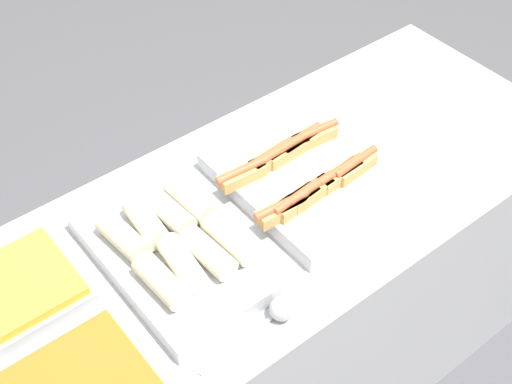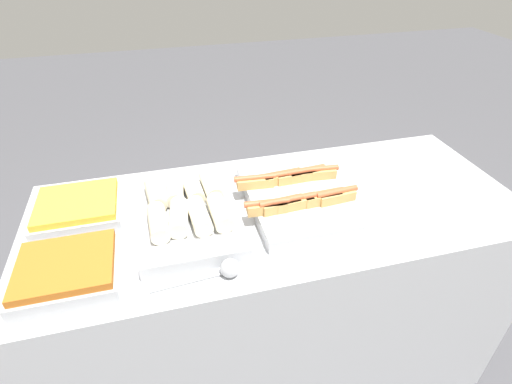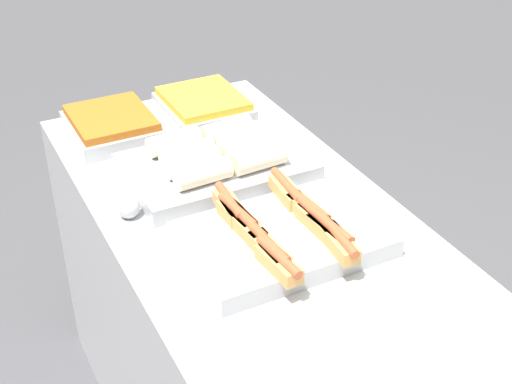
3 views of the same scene
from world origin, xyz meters
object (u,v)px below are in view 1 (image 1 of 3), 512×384
at_px(tray_hotdogs, 298,179).
at_px(tray_side_back, 16,294).
at_px(tray_wraps, 177,247).
at_px(serving_spoon_near, 277,312).

height_order(tray_hotdogs, tray_side_back, tray_hotdogs).
height_order(tray_hotdogs, tray_wraps, tray_wraps).
bearing_deg(serving_spoon_near, tray_side_back, 137.40).
bearing_deg(tray_wraps, tray_side_back, 162.00).
bearing_deg(tray_side_back, tray_wraps, -18.00).
distance_m(tray_hotdogs, tray_side_back, 0.76).
xyz_separation_m(tray_hotdogs, tray_wraps, (-0.39, 0.00, 0.01)).
bearing_deg(serving_spoon_near, tray_wraps, 104.80).
distance_m(tray_side_back, serving_spoon_near, 0.60).
distance_m(tray_hotdogs, tray_wraps, 0.39).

